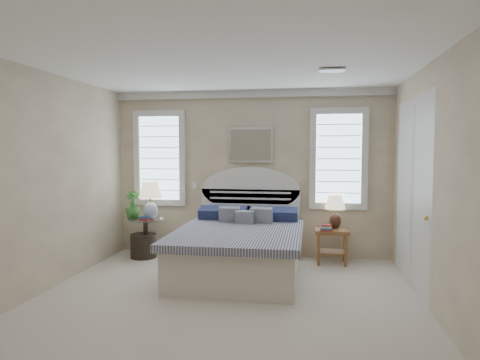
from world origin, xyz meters
name	(u,v)px	position (x,y,z in m)	size (l,w,h in m)	color
floor	(220,310)	(0.00, 0.00, 0.00)	(4.50, 5.00, 0.01)	beige
ceiling	(219,58)	(0.00, 0.00, 2.70)	(4.50, 5.00, 0.01)	white
wall_back	(251,174)	(0.00, 2.50, 1.35)	(4.50, 0.02, 2.70)	tan
wall_left	(28,184)	(-2.25, 0.00, 1.35)	(0.02, 5.00, 2.70)	tan
wall_right	(443,189)	(2.25, 0.00, 1.35)	(0.02, 5.00, 2.70)	tan
crown_molding	(251,94)	(0.00, 2.46, 2.64)	(4.50, 0.08, 0.12)	silver
hvac_vent	(332,70)	(1.20, 0.80, 2.68)	(0.30, 0.20, 0.02)	#B2B2B2
switch_plate	(195,185)	(-0.95, 2.48, 1.15)	(0.08, 0.01, 0.12)	silver
window_left	(160,158)	(-1.55, 2.48, 1.60)	(0.90, 0.06, 1.60)	silver
window_right	(338,159)	(1.40, 2.48, 1.60)	(0.90, 0.06, 1.60)	silver
painting	(251,145)	(0.00, 2.46, 1.82)	(0.74, 0.04, 0.58)	silver
closet_door	(412,193)	(2.23, 1.20, 1.20)	(0.02, 1.80, 2.40)	silver
bed	(241,246)	(0.00, 1.46, 0.39)	(1.72, 2.28, 1.47)	beige
side_table_left	(146,234)	(-1.65, 2.05, 0.39)	(0.56, 0.56, 0.63)	black
nightstand_right	(332,239)	(1.30, 2.15, 0.39)	(0.50, 0.40, 0.53)	#955B30
floor_pot	(144,246)	(-1.69, 2.04, 0.19)	(0.42, 0.42, 0.38)	black
lamp_left	(150,196)	(-1.55, 2.01, 1.00)	(0.46, 0.46, 0.61)	silver
lamp_right	(335,208)	(1.35, 2.25, 0.85)	(0.33, 0.33, 0.52)	black
potted_plant	(133,205)	(-1.87, 2.06, 0.85)	(0.25, 0.25, 0.45)	#376D2B
books_left	(146,218)	(-1.60, 1.95, 0.66)	(0.23, 0.20, 0.05)	maroon
books_right	(326,228)	(1.20, 2.00, 0.57)	(0.19, 0.14, 0.10)	maroon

